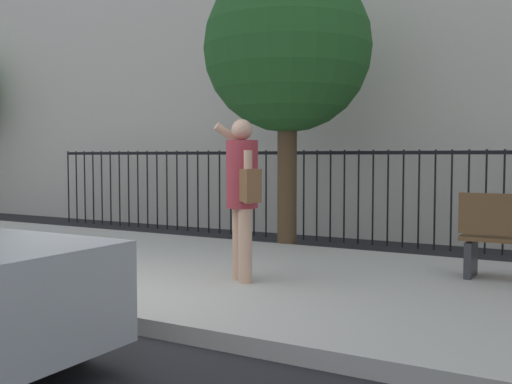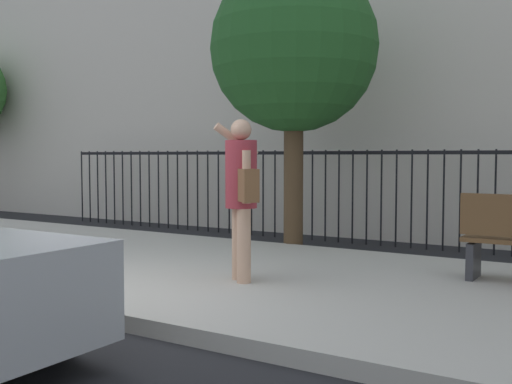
{
  "view_description": "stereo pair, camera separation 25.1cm",
  "coord_description": "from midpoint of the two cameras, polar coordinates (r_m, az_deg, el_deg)",
  "views": [
    {
      "loc": [
        4.49,
        -3.82,
        1.5
      ],
      "look_at": [
        1.14,
        2.01,
        1.1
      ],
      "focal_mm": 42.53,
      "sensor_mm": 36.0,
      "label": 1
    },
    {
      "loc": [
        4.71,
        -3.69,
        1.5
      ],
      "look_at": [
        1.14,
        2.01,
        1.1
      ],
      "focal_mm": 42.53,
      "sensor_mm": 36.0,
      "label": 2
    }
  ],
  "objects": [
    {
      "name": "street_tree_near",
      "position": [
        9.49,
        2.2,
        13.23
      ],
      "size": [
        2.57,
        2.57,
        4.42
      ],
      "color": "#4C3823",
      "rests_on": "ground"
    },
    {
      "name": "sidewalk",
      "position": [
        7.66,
        -7.67,
        -7.32
      ],
      "size": [
        28.0,
        4.4,
        0.15
      ],
      "primitive_type": "cube",
      "color": "#B2ADA3",
      "rests_on": "ground"
    },
    {
      "name": "iron_fence",
      "position": [
        10.71,
        4.46,
        0.86
      ],
      "size": [
        12.03,
        0.04,
        1.6
      ],
      "color": "black",
      "rests_on": "ground"
    },
    {
      "name": "ground_plane",
      "position": [
        6.12,
        -20.56,
        -10.97
      ],
      "size": [
        60.0,
        60.0,
        0.0
      ],
      "primitive_type": "plane",
      "color": "black"
    },
    {
      "name": "pedestrian_on_phone",
      "position": [
        6.45,
        -2.37,
        0.43
      ],
      "size": [
        0.71,
        0.67,
        1.74
      ],
      "color": "tan",
      "rests_on": "sidewalk"
    }
  ]
}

